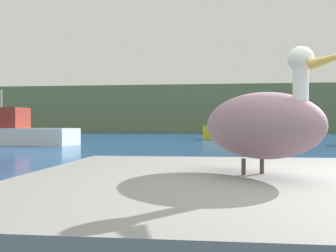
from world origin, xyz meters
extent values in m
cube|color=#6B7A51|center=(0.00, 68.87, 4.40)|extent=(140.00, 13.22, 8.80)
cube|color=gray|center=(-0.92, 0.19, 0.44)|extent=(3.26, 2.87, 0.88)
ellipsoid|color=gray|center=(-0.92, 0.19, 1.23)|extent=(0.97, 1.17, 0.46)
cylinder|color=white|center=(-0.72, -0.13, 1.44)|extent=(0.09, 0.09, 0.28)
sphere|color=white|center=(-0.72, -0.13, 1.62)|extent=(0.15, 0.15, 0.15)
cylinder|color=#4C4742|center=(-0.88, 0.28, 0.94)|extent=(0.03, 0.03, 0.11)
cylinder|color=#4C4742|center=(-1.02, 0.19, 0.94)|extent=(0.03, 0.03, 0.11)
cube|color=yellow|center=(0.98, 31.31, 0.62)|extent=(5.08, 3.63, 1.24)
cube|color=maroon|center=(1.70, 30.93, 2.07)|extent=(2.00, 1.83, 1.65)
cylinder|color=#B2B2B2|center=(2.30, 30.61, 2.69)|extent=(0.12, 0.12, 2.90)
cylinder|color=#3F382D|center=(3.10, 30.19, 1.59)|extent=(0.10, 0.10, 0.70)
cube|color=white|center=(-12.73, 19.39, 0.54)|extent=(7.03, 3.41, 1.07)
cube|color=maroon|center=(-13.85, 19.64, 1.74)|extent=(2.06, 1.78, 1.33)
cylinder|color=#B2B2B2|center=(-14.71, 19.83, 2.34)|extent=(0.12, 0.12, 2.53)
sphere|color=yellow|center=(-1.75, 5.10, 0.25)|extent=(0.50, 0.50, 0.50)
camera|label=1|loc=(-1.28, -2.30, 1.23)|focal=37.95mm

